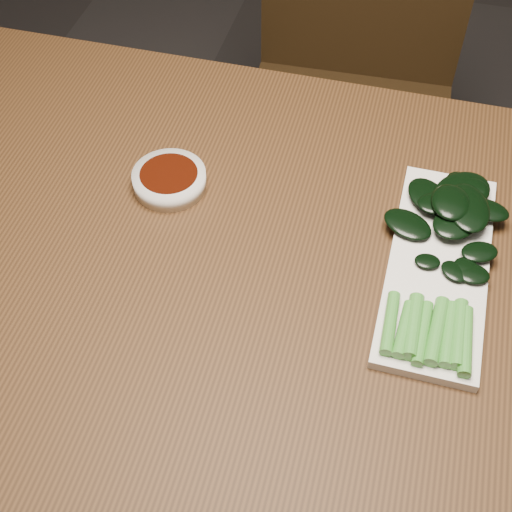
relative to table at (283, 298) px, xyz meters
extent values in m
plane|color=#2A2727|center=(0.00, 0.00, -0.68)|extent=(6.00, 6.00, 0.00)
cube|color=#412712|center=(0.00, 0.00, 0.05)|extent=(1.40, 0.80, 0.04)
cylinder|color=#412712|center=(-0.64, 0.34, -0.32)|extent=(0.05, 0.05, 0.71)
cube|color=black|center=(-0.01, 0.65, -0.25)|extent=(0.47, 0.47, 0.04)
cylinder|color=black|center=(-0.20, 0.44, -0.47)|extent=(0.04, 0.04, 0.41)
cylinder|color=black|center=(0.19, 0.46, -0.47)|extent=(0.04, 0.04, 0.41)
cylinder|color=black|center=(-0.21, 0.83, -0.47)|extent=(0.04, 0.04, 0.41)
cylinder|color=black|center=(0.18, 0.85, -0.47)|extent=(0.04, 0.04, 0.41)
cylinder|color=white|center=(-0.19, 0.10, 0.08)|extent=(0.10, 0.10, 0.03)
cylinder|color=#380F05|center=(-0.19, 0.10, 0.10)|extent=(0.08, 0.08, 0.00)
cube|color=white|center=(0.19, 0.04, 0.08)|extent=(0.13, 0.34, 0.01)
cylinder|color=green|center=(0.14, -0.07, 0.09)|extent=(0.02, 0.09, 0.02)
cylinder|color=green|center=(0.16, -0.07, 0.09)|extent=(0.02, 0.08, 0.02)
cylinder|color=green|center=(0.17, -0.07, 0.09)|extent=(0.02, 0.09, 0.02)
cylinder|color=green|center=(0.18, -0.07, 0.09)|extent=(0.02, 0.09, 0.01)
cylinder|color=green|center=(0.20, -0.07, 0.09)|extent=(0.02, 0.09, 0.02)
cylinder|color=green|center=(0.21, -0.07, 0.09)|extent=(0.02, 0.09, 0.02)
cylinder|color=green|center=(0.22, -0.06, 0.09)|extent=(0.02, 0.09, 0.02)
cylinder|color=green|center=(0.23, -0.07, 0.09)|extent=(0.02, 0.09, 0.02)
ellipsoid|color=black|center=(0.22, 0.13, 0.11)|extent=(0.07, 0.10, 0.01)
ellipsoid|color=black|center=(0.24, 0.07, 0.09)|extent=(0.06, 0.05, 0.01)
ellipsoid|color=black|center=(0.14, 0.09, 0.09)|extent=(0.08, 0.07, 0.01)
ellipsoid|color=black|center=(0.21, 0.18, 0.09)|extent=(0.07, 0.08, 0.01)
ellipsoid|color=black|center=(0.24, 0.14, 0.09)|extent=(0.07, 0.05, 0.01)
ellipsoid|color=black|center=(0.18, 0.13, 0.10)|extent=(0.07, 0.06, 0.01)
ellipsoid|color=black|center=(0.22, 0.18, 0.10)|extent=(0.05, 0.05, 0.01)
ellipsoid|color=black|center=(0.17, 0.15, 0.10)|extent=(0.08, 0.09, 0.01)
ellipsoid|color=black|center=(0.19, 0.14, 0.10)|extent=(0.05, 0.06, 0.01)
ellipsoid|color=black|center=(0.19, 0.13, 0.11)|extent=(0.06, 0.07, 0.02)
ellipsoid|color=black|center=(0.21, 0.17, 0.10)|extent=(0.11, 0.11, 0.01)
ellipsoid|color=black|center=(0.20, 0.10, 0.10)|extent=(0.08, 0.08, 0.01)
ellipsoid|color=black|center=(0.18, 0.04, 0.09)|extent=(0.04, 0.03, 0.01)
ellipsoid|color=black|center=(0.23, 0.04, 0.09)|extent=(0.05, 0.05, 0.01)
ellipsoid|color=black|center=(0.23, 0.03, 0.09)|extent=(0.04, 0.03, 0.01)
ellipsoid|color=black|center=(0.21, 0.03, 0.09)|extent=(0.05, 0.05, 0.01)
camera|label=1|loc=(0.11, -0.56, 0.79)|focal=50.00mm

